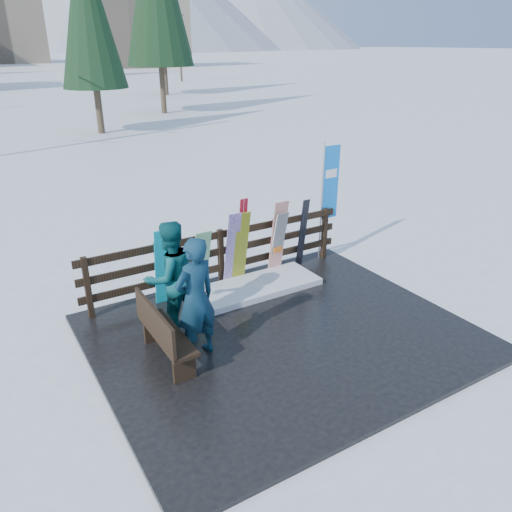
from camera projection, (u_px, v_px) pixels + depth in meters
ground at (282, 337)px, 8.41m from camera, size 700.00×700.00×0.00m
deck at (282, 335)px, 8.39m from camera, size 6.00×5.00×0.08m
fence at (221, 253)px, 9.84m from camera, size 5.60×0.10×1.15m
snow_patch at (254, 287)px, 9.81m from camera, size 2.61×1.00×0.12m
bench at (162, 332)px, 7.45m from camera, size 0.41×1.50×0.97m
snowboard_0 at (162, 267)px, 9.02m from camera, size 0.28×0.22×1.49m
snowboard_1 at (201, 262)px, 9.42m from camera, size 0.31×0.37×1.33m
snowboard_2 at (241, 248)px, 9.78m from camera, size 0.29×0.33×1.55m
snowboard_3 at (232, 250)px, 9.69m from camera, size 0.27×0.34×1.57m
snowboard_4 at (278, 243)px, 10.23m from camera, size 0.27×0.35×1.39m
snowboard_5 at (278, 238)px, 10.19m from camera, size 0.32×0.28×1.62m
ski_pair_a at (242, 241)px, 9.82m from camera, size 0.16×0.25×1.78m
ski_pair_b at (302, 233)px, 10.58m from camera, size 0.17×0.22×1.52m
rental_flag at (328, 187)px, 10.78m from camera, size 0.45×0.04×2.60m
person_front at (196, 299)px, 7.43m from camera, size 0.80×0.62×1.95m
person_back at (171, 278)px, 8.12m from camera, size 1.04×0.86×1.93m
trees at (31, 25)px, 46.38m from camera, size 42.16×68.77×13.93m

